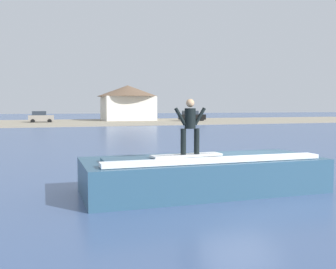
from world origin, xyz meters
name	(u,v)px	position (x,y,z in m)	size (l,w,h in m)	color
ground_plane	(241,185)	(0.00, 0.00, 0.00)	(260.00, 260.00, 0.00)	#3F5783
wave_crest	(203,174)	(-1.54, -0.44, 0.54)	(7.29, 2.93, 1.15)	#2D536C
surfboard	(187,155)	(-2.23, -0.80, 1.18)	(2.15, 0.66, 0.06)	white
surfer	(190,124)	(-2.13, -0.82, 2.10)	(0.97, 0.32, 1.61)	black
shoreline_bank	(83,122)	(0.00, 51.65, 0.06)	(120.00, 25.85, 0.12)	gray
car_near_shore	(41,117)	(-6.52, 52.39, 0.95)	(3.82, 2.27, 1.86)	gray
car_far_shore	(192,116)	(18.16, 50.30, 0.95)	(4.45, 2.13, 1.86)	black
house_gabled_white	(128,101)	(8.36, 56.61, 3.62)	(10.90, 10.90, 6.36)	silver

